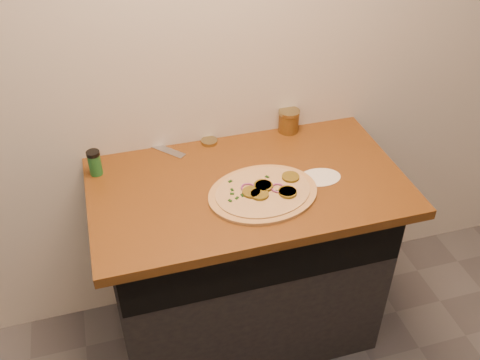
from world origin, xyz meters
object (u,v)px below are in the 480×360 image
object	(u,v)px
pizza	(264,192)
salsa_jar	(289,121)
chefs_knife	(151,144)
spice_shaker	(95,163)

from	to	relation	value
pizza	salsa_jar	size ratio (longest dim) A/B	4.57
pizza	chefs_knife	world-z (taller)	pizza
salsa_jar	chefs_knife	bearing A→B (deg)	174.86
chefs_knife	salsa_jar	world-z (taller)	salsa_jar
spice_shaker	salsa_jar	bearing A→B (deg)	6.28
salsa_jar	spice_shaker	world-z (taller)	spice_shaker
pizza	chefs_knife	xyz separation A→B (m)	(-0.35, 0.45, -0.00)
spice_shaker	pizza	bearing A→B (deg)	-27.33
pizza	salsa_jar	world-z (taller)	salsa_jar
pizza	chefs_knife	bearing A→B (deg)	128.16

